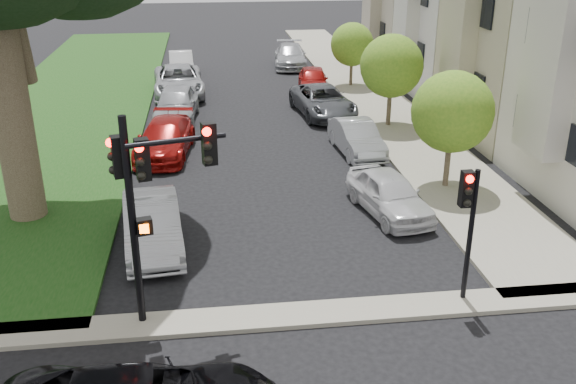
{
  "coord_description": "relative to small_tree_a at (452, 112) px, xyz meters",
  "views": [
    {
      "loc": [
        -2.03,
        -10.85,
        8.68
      ],
      "look_at": [
        0.0,
        5.0,
        2.0
      ],
      "focal_mm": 40.0,
      "sensor_mm": 36.0,
      "label": 1
    }
  ],
  "objects": [
    {
      "name": "sidewalk_right",
      "position": [
        0.55,
        14.6,
        -2.74
      ],
      "size": [
        3.5,
        44.0,
        0.12
      ],
      "primitive_type": "cube",
      "color": "gray",
      "rests_on": "ground"
    },
    {
      "name": "small_tree_b",
      "position": [
        0.0,
        7.55,
        0.03
      ],
      "size": [
        2.84,
        2.84,
        4.26
      ],
      "color": "#362C1D",
      "rests_on": "ground"
    },
    {
      "name": "car_parked_2",
      "position": [
        -2.65,
        9.91,
        -2.09
      ],
      "size": [
        2.94,
        5.36,
        1.42
      ],
      "primitive_type": "imported",
      "rotation": [
        0.0,
        0.0,
        0.12
      ],
      "color": "#3F4247",
      "rests_on": "ground"
    },
    {
      "name": "car_parked_9",
      "position": [
        -9.78,
        20.37,
        -2.12
      ],
      "size": [
        1.67,
        4.19,
        1.36
      ],
      "primitive_type": "imported",
      "rotation": [
        0.0,
        0.0,
        0.06
      ],
      "color": "silver",
      "rests_on": "ground"
    },
    {
      "name": "car_parked_8",
      "position": [
        -9.77,
        14.86,
        -2.01
      ],
      "size": [
        2.96,
        5.82,
        1.58
      ],
      "primitive_type": "imported",
      "rotation": [
        0.0,
        0.0,
        0.06
      ],
      "color": "#999BA0",
      "rests_on": "ground"
    },
    {
      "name": "traffic_signal_main",
      "position": [
        -9.6,
        -7.16,
        0.69
      ],
      "size": [
        2.48,
        0.74,
        5.06
      ],
      "color": "black",
      "rests_on": "ground"
    },
    {
      "name": "car_parked_1",
      "position": [
        -2.29,
        4.1,
        -2.13
      ],
      "size": [
        1.72,
        4.14,
        1.33
      ],
      "primitive_type": "imported",
      "rotation": [
        0.0,
        0.0,
        0.08
      ],
      "color": "#999BA0",
      "rests_on": "ground"
    },
    {
      "name": "traffic_signal_secondary",
      "position": [
        -2.29,
        -7.2,
        -0.36
      ],
      "size": [
        0.44,
        0.35,
        3.5
      ],
      "color": "black",
      "rests_on": "ground"
    },
    {
      "name": "car_parked_4",
      "position": [
        -2.72,
        21.65,
        -2.08
      ],
      "size": [
        2.52,
        5.14,
        1.44
      ],
      "primitive_type": "imported",
      "rotation": [
        0.0,
        0.0,
        -0.1
      ],
      "color": "#999BA0",
      "rests_on": "ground"
    },
    {
      "name": "sidewalk_cross",
      "position": [
        -6.2,
        -7.4,
        -2.74
      ],
      "size": [
        60.0,
        1.0,
        0.12
      ],
      "primitive_type": "cube",
      "color": "gray",
      "rests_on": "ground"
    },
    {
      "name": "grass_strip",
      "position": [
        -15.2,
        14.6,
        -2.74
      ],
      "size": [
        8.0,
        44.0,
        0.12
      ],
      "primitive_type": "cube",
      "color": "#123C0E",
      "rests_on": "ground"
    },
    {
      "name": "car_parked_3",
      "position": [
        -2.35,
        14.66,
        -2.11
      ],
      "size": [
        2.1,
        4.19,
        1.37
      ],
      "primitive_type": "imported",
      "rotation": [
        0.0,
        0.0,
        -0.12
      ],
      "color": "maroon",
      "rests_on": "ground"
    },
    {
      "name": "car_parked_0",
      "position": [
        -2.59,
        -1.84,
        -2.11
      ],
      "size": [
        2.35,
        4.26,
        1.37
      ],
      "primitive_type": "imported",
      "rotation": [
        0.0,
        0.0,
        0.19
      ],
      "color": "silver",
      "rests_on": "ground"
    },
    {
      "name": "car_parked_6",
      "position": [
        -10.02,
        4.87,
        -2.09
      ],
      "size": [
        2.57,
        5.06,
        1.41
      ],
      "primitive_type": "imported",
      "rotation": [
        0.0,
        0.0,
        -0.13
      ],
      "color": "maroon",
      "rests_on": "ground"
    },
    {
      "name": "small_tree_a",
      "position": [
        0.0,
        0.0,
        0.0
      ],
      "size": [
        2.8,
        2.8,
        4.21
      ],
      "color": "#362C1D",
      "rests_on": "ground"
    },
    {
      "name": "ground",
      "position": [
        -6.2,
        -9.4,
        -2.8
      ],
      "size": [
        140.0,
        140.0,
        0.0
      ],
      "primitive_type": "plane",
      "color": "black",
      "rests_on": "ground"
    },
    {
      "name": "small_tree_c",
      "position": [
        0.0,
        15.55,
        -0.37
      ],
      "size": [
        2.44,
        2.44,
        3.65
      ],
      "color": "#362C1D",
      "rests_on": "ground"
    },
    {
      "name": "car_parked_5",
      "position": [
        -9.99,
        -3.29,
        -2.07
      ],
      "size": [
        2.03,
        4.57,
        1.46
      ],
      "primitive_type": "imported",
      "rotation": [
        0.0,
        0.0,
        0.11
      ],
      "color": "#999BA0",
      "rests_on": "ground"
    },
    {
      "name": "car_parked_7",
      "position": [
        -9.74,
        9.99,
        -1.99
      ],
      "size": [
        2.23,
        4.84,
        1.61
      ],
      "primitive_type": "imported",
      "rotation": [
        0.0,
        0.0,
        -0.07
      ],
      "color": "#999BA0",
      "rests_on": "ground"
    }
  ]
}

